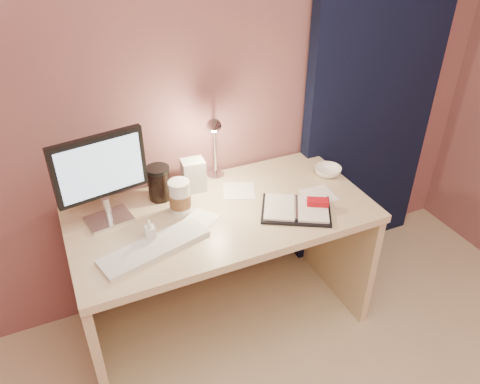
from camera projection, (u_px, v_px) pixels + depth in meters
name	position (u px, v px, depth m)	size (l,w,h in m)	color
room	(362.00, 77.00, 2.52)	(3.50, 3.50, 3.50)	#C6B28E
desk	(218.00, 240.00, 2.36)	(1.40, 0.70, 0.73)	#C7BB8D
monitor	(100.00, 172.00, 1.98)	(0.40, 0.17, 0.43)	silver
keyboard	(155.00, 247.00, 1.95)	(0.47, 0.14, 0.02)	white
planner	(298.00, 208.00, 2.18)	(0.39, 0.36, 0.05)	black
paper_a	(201.00, 219.00, 2.13)	(0.13, 0.13, 0.00)	white
paper_b	(319.00, 195.00, 2.29)	(0.15, 0.15, 0.00)	white
paper_c	(239.00, 191.00, 2.32)	(0.15, 0.15, 0.00)	white
coffee_cup	(180.00, 198.00, 2.14)	(0.10, 0.10, 0.16)	silver
bowl	(328.00, 171.00, 2.44)	(0.14, 0.14, 0.04)	white
lotion_bottle	(150.00, 230.00, 1.98)	(0.04, 0.04, 0.10)	silver
dark_jar	(159.00, 185.00, 2.23)	(0.11, 0.11, 0.15)	black
product_box	(194.00, 175.00, 2.29)	(0.11, 0.09, 0.16)	silver
desk_lamp	(228.00, 141.00, 2.25)	(0.15, 0.24, 0.39)	silver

